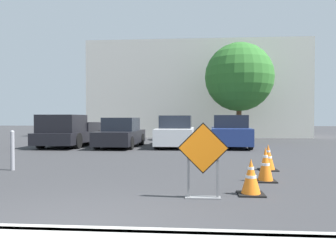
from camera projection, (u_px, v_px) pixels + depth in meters
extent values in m
plane|color=#333335|center=(156.00, 152.00, 13.84)|extent=(96.00, 96.00, 0.00)
cube|color=#999993|center=(59.00, 234.00, 3.87)|extent=(28.71, 0.20, 0.14)
cube|color=black|center=(203.00, 148.00, 5.81)|extent=(0.91, 0.03, 0.91)
cube|color=orange|center=(203.00, 148.00, 5.80)|extent=(0.86, 0.03, 0.86)
cube|color=slate|center=(203.00, 198.00, 5.88)|extent=(0.64, 0.20, 0.02)
cube|color=slate|center=(188.00, 173.00, 5.89)|extent=(0.04, 0.04, 0.91)
cube|color=slate|center=(217.00, 173.00, 5.85)|extent=(0.04, 0.04, 0.91)
cube|color=black|center=(251.00, 194.00, 6.14)|extent=(0.49, 0.49, 0.03)
cone|color=orange|center=(251.00, 176.00, 6.13)|extent=(0.36, 0.36, 0.65)
cylinder|color=white|center=(251.00, 168.00, 6.12)|extent=(0.11, 0.11, 0.06)
cylinder|color=white|center=(251.00, 177.00, 6.13)|extent=(0.20, 0.20, 0.06)
cube|color=black|center=(265.00, 181.00, 7.43)|extent=(0.46, 0.46, 0.03)
cone|color=orange|center=(265.00, 164.00, 7.42)|extent=(0.34, 0.34, 0.75)
cylinder|color=white|center=(265.00, 156.00, 7.41)|extent=(0.11, 0.11, 0.07)
cylinder|color=white|center=(265.00, 164.00, 7.42)|extent=(0.19, 0.19, 0.07)
cube|color=black|center=(268.00, 170.00, 9.03)|extent=(0.49, 0.49, 0.03)
cone|color=orange|center=(268.00, 157.00, 9.02)|extent=(0.37, 0.37, 0.69)
cylinder|color=white|center=(268.00, 151.00, 9.02)|extent=(0.11, 0.11, 0.06)
cylinder|color=white|center=(268.00, 157.00, 9.02)|extent=(0.20, 0.20, 0.06)
cube|color=black|center=(71.00, 137.00, 17.07)|extent=(2.01, 5.24, 0.55)
cube|color=black|center=(62.00, 124.00, 15.89)|extent=(1.82, 2.10, 0.85)
cube|color=black|center=(86.00, 126.00, 19.30)|extent=(1.86, 0.12, 0.45)
cube|color=black|center=(95.00, 127.00, 18.02)|extent=(0.12, 2.51, 0.45)
cube|color=black|center=(62.00, 126.00, 18.18)|extent=(0.12, 2.51, 0.45)
cylinder|color=black|center=(77.00, 141.00, 15.44)|extent=(0.25, 0.75, 0.75)
cylinder|color=black|center=(41.00, 141.00, 15.59)|extent=(0.25, 0.75, 0.75)
cylinder|color=black|center=(97.00, 137.00, 18.56)|extent=(0.25, 0.75, 0.75)
cylinder|color=black|center=(67.00, 137.00, 18.71)|extent=(0.25, 0.75, 0.75)
cube|color=black|center=(121.00, 137.00, 16.36)|extent=(1.85, 4.30, 0.64)
cube|color=#1E232D|center=(121.00, 124.00, 16.45)|extent=(1.57, 2.00, 0.65)
cylinder|color=black|center=(131.00, 143.00, 14.97)|extent=(0.22, 0.62, 0.62)
cylinder|color=black|center=(97.00, 143.00, 15.14)|extent=(0.22, 0.62, 0.62)
cylinder|color=black|center=(141.00, 139.00, 17.59)|extent=(0.22, 0.62, 0.62)
cylinder|color=black|center=(113.00, 139.00, 17.76)|extent=(0.22, 0.62, 0.62)
cube|color=silver|center=(176.00, 136.00, 16.63)|extent=(1.84, 4.48, 0.77)
cube|color=#1E232D|center=(176.00, 122.00, 16.72)|extent=(1.58, 2.08, 0.63)
cylinder|color=black|center=(191.00, 143.00, 15.18)|extent=(0.21, 0.61, 0.61)
cylinder|color=black|center=(157.00, 142.00, 15.34)|extent=(0.21, 0.61, 0.61)
cylinder|color=black|center=(192.00, 139.00, 17.93)|extent=(0.21, 0.61, 0.61)
cylinder|color=black|center=(163.00, 139.00, 18.09)|extent=(0.21, 0.61, 0.61)
cube|color=navy|center=(230.00, 136.00, 16.33)|extent=(2.09, 4.22, 0.78)
cube|color=#1E232D|center=(230.00, 121.00, 16.42)|extent=(1.74, 1.99, 0.63)
cylinder|color=black|center=(251.00, 142.00, 14.96)|extent=(0.24, 0.67, 0.66)
cylinder|color=black|center=(213.00, 142.00, 15.19)|extent=(0.24, 0.67, 0.66)
cylinder|color=black|center=(245.00, 139.00, 17.48)|extent=(0.24, 0.67, 0.66)
cylinder|color=black|center=(213.00, 139.00, 17.72)|extent=(0.24, 0.67, 0.66)
cylinder|color=gray|center=(12.00, 151.00, 9.02)|extent=(0.11, 0.11, 1.05)
sphere|color=gray|center=(12.00, 132.00, 9.01)|extent=(0.12, 0.12, 0.12)
cube|color=beige|center=(197.00, 91.00, 26.33)|extent=(16.62, 5.00, 7.26)
cylinder|color=#513823|center=(239.00, 122.00, 20.78)|extent=(0.32, 0.32, 2.43)
sphere|color=#2D6B28|center=(239.00, 77.00, 20.72)|extent=(4.33, 4.33, 4.33)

